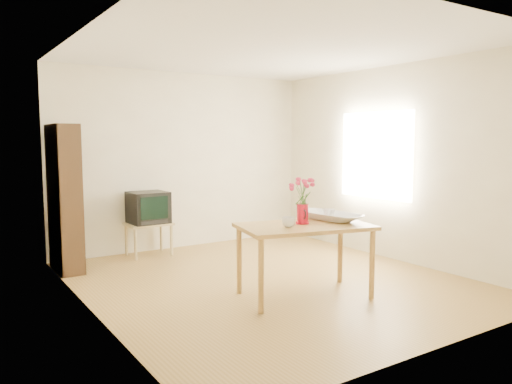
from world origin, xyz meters
TOP-DOWN VIEW (x-y plane):
  - room at (0.03, 0.00)m, footprint 4.50×4.50m
  - table at (-0.03, -0.65)m, footprint 1.46×1.03m
  - tv_stand at (-0.70, 1.97)m, footprint 0.60×0.45m
  - bookshelf at (-1.85, 1.75)m, footprint 0.28×0.70m
  - pitcher at (-0.01, -0.59)m, footprint 0.14×0.21m
  - flowers at (-0.01, -0.59)m, footprint 0.24×0.24m
  - mug at (-0.26, -0.68)m, footprint 0.13×0.13m
  - bowl at (0.38, -0.58)m, footprint 0.60×0.60m
  - teacup_a at (0.34, -0.58)m, footprint 0.09×0.09m
  - teacup_b at (0.42, -0.56)m, footprint 0.08×0.08m
  - television at (-0.70, 1.98)m, footprint 0.52×0.48m

SIDE VIEW (x-z plane):
  - tv_stand at x=-0.70m, z-range 0.16..0.62m
  - table at x=-0.03m, z-range 0.29..1.04m
  - television at x=-0.70m, z-range 0.46..0.90m
  - mug at x=-0.26m, z-range 0.75..0.85m
  - bookshelf at x=-1.85m, z-range -0.06..1.74m
  - pitcher at x=-0.01m, z-range 0.74..0.95m
  - teacup_b at x=0.42m, z-range 0.92..0.98m
  - teacup_a at x=0.34m, z-range 0.92..0.99m
  - bowl at x=0.38m, z-range 0.75..1.25m
  - flowers at x=-0.01m, z-range 0.95..1.28m
  - room at x=0.03m, z-range -0.95..3.55m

